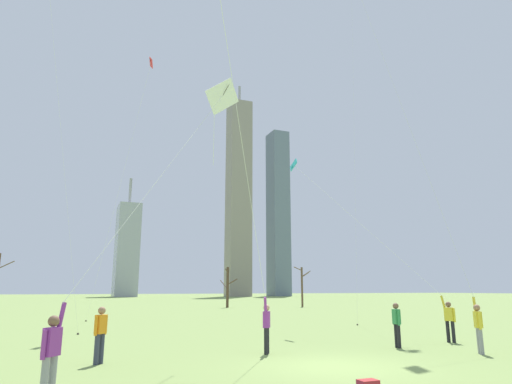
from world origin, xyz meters
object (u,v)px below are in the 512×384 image
Objects in this scene: kite_flyer_foreground_left_white at (116,255)px; kite_flyer_far_back_orange at (254,240)px; kite_flyer_foreground_right_pink at (437,211)px; kite_flyer_midfield_right_teal at (423,293)px; bare_tree_center at (228,286)px; bare_tree_left_of_center at (302,285)px; distant_kite_drifting_left_red at (141,102)px; distant_kite_drifting_right_blue at (53,29)px; bystander_far_off_by_trees at (100,332)px; bystander_strolling_midfield at (397,323)px.

kite_flyer_foreground_left_white is 0.68× the size of kite_flyer_far_back_orange.
kite_flyer_midfield_right_teal is at bearing 68.15° from kite_flyer_foreground_right_pink.
bare_tree_center is 9.36m from bare_tree_left_of_center.
kite_flyer_midfield_right_teal is 20.17m from distant_kite_drifting_left_red.
distant_kite_drifting_right_blue is (-5.02, -6.18, 0.38)m from distant_kite_drifting_left_red.
bare_tree_center is at bearing 68.07° from kite_flyer_foreground_left_white.
distant_kite_drifting_right_blue reaches higher than bare_tree_left_of_center.
kite_flyer_midfield_right_teal is 1.93× the size of bare_tree_left_of_center.
distant_kite_drifting_left_red is (2.24, 16.41, 11.00)m from kite_flyer_foreground_left_white.
kite_flyer_foreground_left_white reaches higher than kite_flyer_midfield_right_teal.
distant_kite_drifting_right_blue reaches higher than bystander_far_off_by_trees.
bystander_far_off_by_trees is 40.49m from bare_tree_center.
kite_flyer_far_back_orange reaches higher than bare_tree_center.
distant_kite_drifting_left_red is 3.53× the size of bare_tree_center.
kite_flyer_foreground_right_pink is 4.50× the size of bare_tree_center.
bare_tree_center is at bearing 81.28° from bystander_strolling_midfield.
kite_flyer_foreground_left_white is 46.48m from bare_tree_left_of_center.
kite_flyer_midfield_right_teal is 5.87× the size of bystander_far_off_by_trees.
distant_kite_drifting_right_blue is (-2.78, 10.23, 11.38)m from kite_flyer_foreground_left_white.
bystander_strolling_midfield is 38.97m from bare_tree_left_of_center.
kite_flyer_far_back_orange is at bearing -20.95° from bystander_far_off_by_trees.
kite_flyer_foreground_left_white is 2.07× the size of bare_tree_center.
distant_kite_drifting_left_red is at bearing 121.51° from bystander_strolling_midfield.
kite_flyer_foreground_right_pink reaches higher than distant_kite_drifting_right_blue.
kite_flyer_foreground_left_white is at bearing -164.33° from bystander_strolling_midfield.
kite_flyer_far_back_orange is 2.92× the size of bare_tree_left_of_center.
bystander_strolling_midfield is 0.34× the size of bare_tree_center.
kite_flyer_foreground_right_pink reaches higher than kite_flyer_far_back_orange.
distant_kite_drifting_right_blue is at bearing 152.42° from kite_flyer_foreground_right_pink.
kite_flyer_far_back_orange is at bearing -119.72° from bare_tree_left_of_center.
distant_kite_drifting_right_blue reaches higher than kite_flyer_far_back_orange.
bare_tree_left_of_center is at bearing 67.37° from bystander_strolling_midfield.
bare_tree_center is (19.00, 30.04, -11.83)m from distant_kite_drifting_right_blue.
distant_kite_drifting_left_red is at bearing 97.51° from kite_flyer_far_back_orange.
bystander_far_off_by_trees is (-12.38, 0.89, -4.27)m from kite_flyer_foreground_right_pink.
distant_kite_drifting_left_red is 7.97m from distant_kite_drifting_right_blue.
bystander_strolling_midfield is (10.49, 2.94, -2.01)m from kite_flyer_foreground_left_white.
bystander_far_off_by_trees is 0.34× the size of bare_tree_center.
kite_flyer_foreground_left_white is at bearing -74.77° from distant_kite_drifting_right_blue.
distant_kite_drifting_left_red is at bearing 125.67° from kite_flyer_foreground_right_pink.
bystander_strolling_midfield is at bearing -28.75° from distant_kite_drifting_right_blue.
bare_tree_center is at bearing 72.72° from kite_flyer_far_back_orange.
kite_flyer_foreground_right_pink is 13.11× the size of bystander_far_off_by_trees.
distant_kite_drifting_right_blue is at bearing 111.43° from bystander_far_off_by_trees.
kite_flyer_foreground_right_pink reaches higher than distant_kite_drifting_left_red.
distant_kite_drifting_right_blue reaches higher than distant_kite_drifting_left_red.
kite_flyer_foreground_left_white is 4.54m from kite_flyer_far_back_orange.
kite_flyer_far_back_orange is 42.94m from bare_tree_left_of_center.
bystander_strolling_midfield is (6.30, 1.34, -2.72)m from kite_flyer_far_back_orange.
bystander_far_off_by_trees is (-4.22, 1.62, -2.72)m from kite_flyer_far_back_orange.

